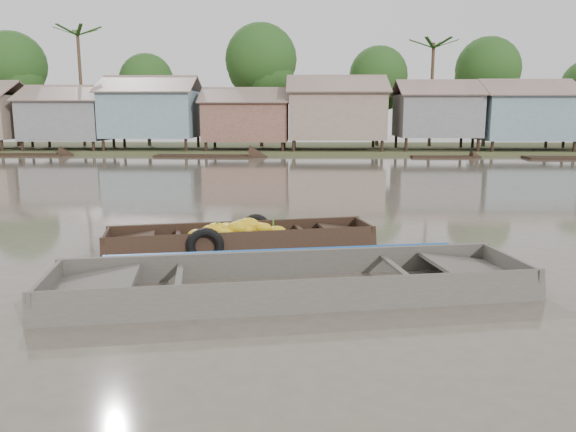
{
  "coord_description": "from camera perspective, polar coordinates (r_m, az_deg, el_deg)",
  "views": [
    {
      "loc": [
        0.07,
        -10.56,
        2.88
      ],
      "look_at": [
        -0.19,
        0.62,
        0.8
      ],
      "focal_mm": 35.0,
      "sensor_mm": 36.0,
      "label": 1
    }
  ],
  "objects": [
    {
      "name": "riverbank",
      "position": [
        42.53,
        5.44,
        10.76
      ],
      "size": [
        120.0,
        12.47,
        10.22
      ],
      "color": "#384723",
      "rests_on": "ground"
    },
    {
      "name": "banana_boat",
      "position": [
        12.36,
        -5.32,
        -2.23
      ],
      "size": [
        5.97,
        2.65,
        0.82
      ],
      "rotation": [
        0.0,
        0.0,
        0.23
      ],
      "color": "black",
      "rests_on": "ground"
    },
    {
      "name": "distant_boats",
      "position": [
        34.8,
        14.67,
        5.38
      ],
      "size": [
        47.07,
        14.69,
        0.35
      ],
      "color": "black",
      "rests_on": "ground"
    },
    {
      "name": "ground",
      "position": [
        10.95,
        0.94,
        -4.72
      ],
      "size": [
        120.0,
        120.0,
        0.0
      ],
      "primitive_type": "plane",
      "color": "#534A40",
      "rests_on": "ground"
    },
    {
      "name": "viewer_boat",
      "position": [
        9.16,
        0.54,
        -7.38
      ],
      "size": [
        7.89,
        3.29,
        0.62
      ],
      "rotation": [
        0.0,
        0.0,
        0.17
      ],
      "color": "#423D38",
      "rests_on": "ground"
    }
  ]
}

